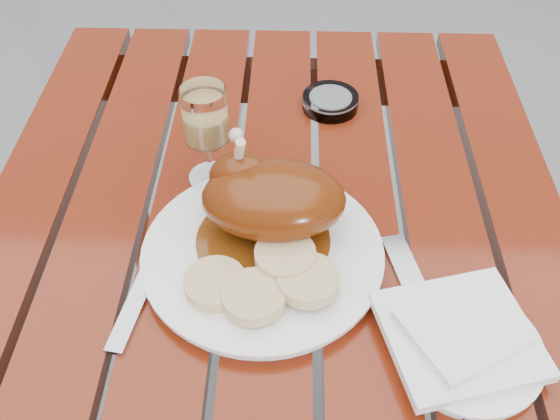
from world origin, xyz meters
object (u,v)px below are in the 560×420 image
object	(u,v)px
wine_glass	(207,137)
side_plate	(467,350)
dinner_plate	(263,255)
ashtray	(330,102)
table	(273,419)

from	to	relation	value
wine_glass	side_plate	size ratio (longest dim) A/B	0.90
wine_glass	side_plate	world-z (taller)	wine_glass
dinner_plate	ashtray	xyz separation A→B (m)	(0.09, 0.33, 0.00)
table	ashtray	size ratio (longest dim) A/B	13.20
ashtray	dinner_plate	bearing A→B (deg)	-106.04
side_plate	ashtray	world-z (taller)	ashtray
dinner_plate	ashtray	distance (m)	0.34
wine_glass	ashtray	distance (m)	0.26
side_plate	ashtray	distance (m)	0.48
wine_glass	side_plate	bearing A→B (deg)	-41.56
ashtray	side_plate	bearing A→B (deg)	-72.84
dinner_plate	wine_glass	size ratio (longest dim) A/B	2.00
table	ashtray	xyz separation A→B (m)	(0.08, 0.36, 0.39)
wine_glass	side_plate	xyz separation A→B (m)	(0.32, -0.28, -0.07)
side_plate	wine_glass	bearing A→B (deg)	138.44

